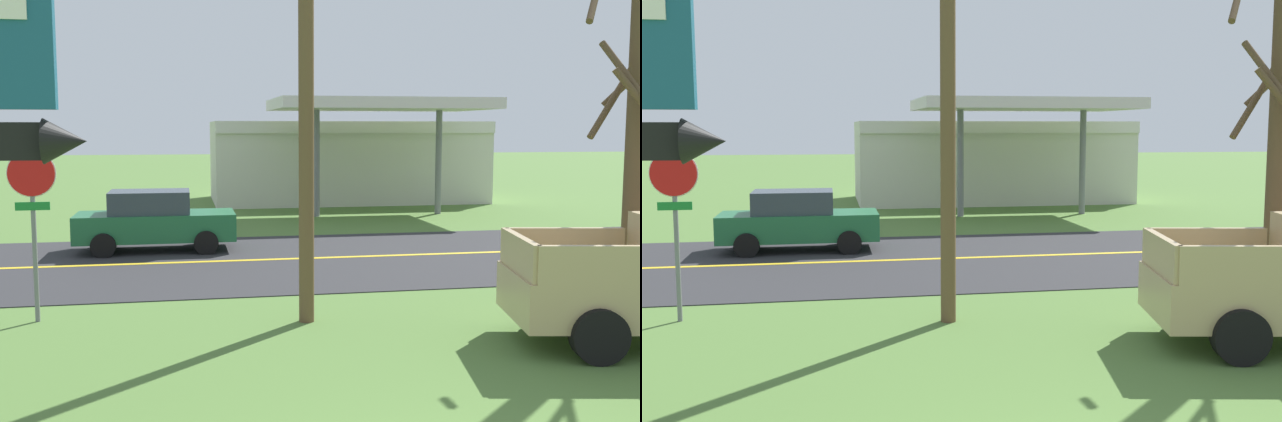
% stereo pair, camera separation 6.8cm
% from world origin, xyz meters
% --- Properties ---
extents(road_asphalt, '(140.00, 8.00, 0.02)m').
position_xyz_m(road_asphalt, '(0.00, 13.00, 0.01)').
color(road_asphalt, '#2B2B2D').
rests_on(road_asphalt, ground).
extents(road_centre_line, '(126.00, 0.20, 0.01)m').
position_xyz_m(road_centre_line, '(0.00, 13.00, 0.02)').
color(road_centre_line, gold).
rests_on(road_centre_line, road_asphalt).
extents(stop_sign, '(0.80, 0.08, 2.95)m').
position_xyz_m(stop_sign, '(-4.96, 7.89, 2.03)').
color(stop_sign, slate).
rests_on(stop_sign, ground).
extents(utility_pole, '(2.16, 0.26, 8.14)m').
position_xyz_m(utility_pole, '(-0.41, 7.06, 4.39)').
color(utility_pole, brown).
rests_on(utility_pole, ground).
extents(bare_tree, '(2.17, 2.15, 7.02)m').
position_xyz_m(bare_tree, '(5.35, 6.47, 3.49)').
color(bare_tree, brown).
rests_on(bare_tree, ground).
extents(gas_station, '(12.00, 11.50, 4.40)m').
position_xyz_m(gas_station, '(4.89, 27.57, 1.94)').
color(gas_station, beige).
rests_on(gas_station, ground).
extents(car_green_near_lane, '(4.20, 2.00, 1.64)m').
position_xyz_m(car_green_near_lane, '(-3.23, 15.00, 0.83)').
color(car_green_near_lane, '#1E6038').
rests_on(car_green_near_lane, ground).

